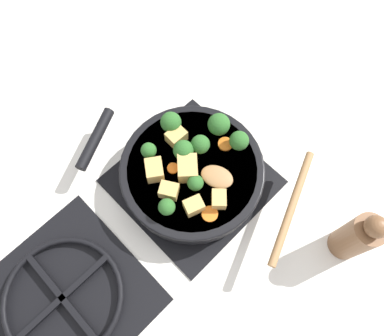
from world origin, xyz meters
The scene contains 23 objects.
ground_plane centered at (0.00, 0.00, 0.00)m, with size 2.40×2.40×0.00m, color white.
front_burner_grate centered at (0.00, 0.00, 0.01)m, with size 0.31×0.31×0.03m.
rear_burner_grate centered at (0.00, 0.36, 0.01)m, with size 0.31×0.31×0.03m.
skillet_pan centered at (0.00, 0.00, 0.06)m, with size 0.40×0.33×0.06m.
wooden_spoon centered at (-0.14, -0.06, 0.09)m, with size 0.24×0.24×0.02m.
tofu_cube_center_large centered at (0.07, -0.02, 0.10)m, with size 0.04×0.03×0.03m, color tan.
tofu_cube_near_handle centered at (-0.09, 0.01, 0.10)m, with size 0.04×0.03×0.03m, color tan.
tofu_cube_east_chunk centered at (-0.01, 0.07, 0.10)m, with size 0.04×0.03×0.03m, color tan.
tofu_cube_west_chunk centered at (0.00, 0.01, 0.10)m, with size 0.05×0.04×0.04m, color tan.
tofu_cube_back_piece centered at (-0.06, 0.06, 0.10)m, with size 0.04×0.03×0.03m, color tan.
tofu_cube_front_piece centered at (0.05, 0.06, 0.10)m, with size 0.04×0.03×0.03m, color tan.
broccoli_floret_near_spoon centered at (-0.03, -0.10, 0.11)m, with size 0.04×0.04×0.05m.
broccoli_floret_center_top centered at (0.03, -0.01, 0.11)m, with size 0.04×0.04×0.05m.
broccoli_floret_east_rim centered at (0.02, -0.04, 0.11)m, with size 0.04×0.04×0.05m.
broccoli_floret_west_rim centered at (0.08, 0.04, 0.10)m, with size 0.03×0.03×0.04m.
broccoli_floret_north_edge centered at (-0.03, 0.10, 0.11)m, with size 0.03×0.03×0.04m.
broccoli_floret_south_cluster centered at (-0.03, 0.02, 0.10)m, with size 0.03×0.03×0.04m.
broccoli_floret_mid_floret centered at (0.02, -0.10, 0.11)m, with size 0.05×0.05×0.05m.
broccoli_floret_small_inner centered at (0.10, -0.03, 0.11)m, with size 0.04×0.04×0.05m.
carrot_slice_orange_thin centered at (0.03, 0.03, 0.08)m, with size 0.02×0.02×0.01m, color orange.
carrot_slice_near_center centered at (-0.10, 0.04, 0.08)m, with size 0.03×0.03×0.01m, color orange.
carrot_slice_edge_slice centered at (-0.01, -0.09, 0.08)m, with size 0.03×0.03×0.01m, color orange.
pepper_mill centered at (-0.33, -0.13, 0.08)m, with size 0.06×0.06×0.18m.
Camera 1 is at (-0.21, 0.21, 0.80)m, focal length 35.00 mm.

